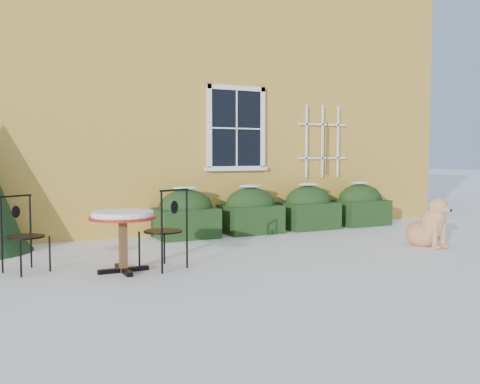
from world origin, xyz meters
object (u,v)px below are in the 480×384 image
dog (429,226)px  patio_chair_far (24,234)px  patio_chair_near (165,229)px  bistro_table (123,222)px

dog → patio_chair_far: bearing=167.1°
patio_chair_near → dog: patio_chair_near is taller
patio_chair_far → dog: patio_chair_far is taller
patio_chair_far → dog: 6.03m
patio_chair_far → dog: size_ratio=1.04×
patio_chair_near → dog: (4.31, -0.29, -0.19)m
patio_chair_near → bistro_table: bearing=-30.5°
bistro_table → patio_chair_near: bearing=-6.7°
bistro_table → patio_chair_near: (0.53, -0.06, -0.12)m
patio_chair_far → dog: bearing=-36.7°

